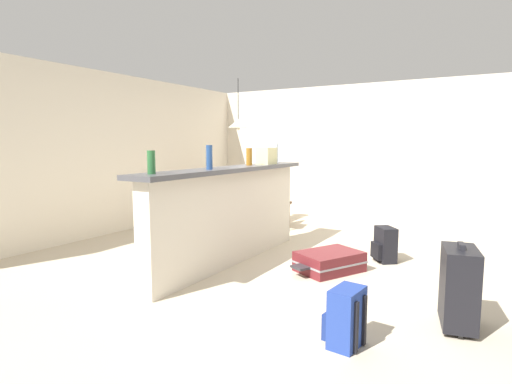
# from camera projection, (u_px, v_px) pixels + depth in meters

# --- Properties ---
(ground_plane) EXTENTS (13.00, 13.00, 0.05)m
(ground_plane) POSITION_uv_depth(u_px,v_px,m) (289.00, 258.00, 5.24)
(ground_plane) COLOR beige
(wall_back) EXTENTS (6.60, 0.10, 2.50)m
(wall_back) POSITION_uv_depth(u_px,v_px,m) (119.00, 154.00, 6.63)
(wall_back) COLOR silver
(wall_back) RESTS_ON ground_plane
(wall_right) EXTENTS (0.10, 6.00, 2.50)m
(wall_right) POSITION_uv_depth(u_px,v_px,m) (346.00, 152.00, 7.85)
(wall_right) COLOR silver
(wall_right) RESTS_ON ground_plane
(partition_half_wall) EXTENTS (2.80, 0.20, 1.09)m
(partition_half_wall) POSITION_uv_depth(u_px,v_px,m) (230.00, 218.00, 4.89)
(partition_half_wall) COLOR silver
(partition_half_wall) RESTS_ON ground_plane
(bar_countertop) EXTENTS (2.96, 0.40, 0.05)m
(bar_countertop) POSITION_uv_depth(u_px,v_px,m) (230.00, 169.00, 4.82)
(bar_countertop) COLOR #4C4C51
(bar_countertop) RESTS_ON partition_half_wall
(bottle_green) EXTENTS (0.07, 0.07, 0.21)m
(bottle_green) POSITION_uv_depth(u_px,v_px,m) (151.00, 162.00, 3.75)
(bottle_green) COLOR #2D6B38
(bottle_green) RESTS_ON bar_countertop
(bottle_blue) EXTENTS (0.07, 0.07, 0.26)m
(bottle_blue) POSITION_uv_depth(u_px,v_px,m) (209.00, 157.00, 4.38)
(bottle_blue) COLOR #284C89
(bottle_blue) RESTS_ON bar_countertop
(bottle_amber) EXTENTS (0.07, 0.07, 0.22)m
(bottle_amber) POSITION_uv_depth(u_px,v_px,m) (249.00, 157.00, 5.19)
(bottle_amber) COLOR #9E661E
(bottle_amber) RESTS_ON bar_countertop
(bottle_clear) EXTENTS (0.07, 0.07, 0.28)m
(bottle_clear) POSITION_uv_depth(u_px,v_px,m) (276.00, 153.00, 5.86)
(bottle_clear) COLOR silver
(bottle_clear) RESTS_ON bar_countertop
(grocery_bag) EXTENTS (0.26, 0.18, 0.22)m
(grocery_bag) POSITION_uv_depth(u_px,v_px,m) (267.00, 156.00, 5.46)
(grocery_bag) COLOR beige
(grocery_bag) RESTS_ON bar_countertop
(dining_table) EXTENTS (1.10, 0.80, 0.74)m
(dining_table) POSITION_uv_depth(u_px,v_px,m) (244.00, 188.00, 7.21)
(dining_table) COLOR brown
(dining_table) RESTS_ON ground_plane
(dining_chair_near_partition) EXTENTS (0.45, 0.45, 0.93)m
(dining_chair_near_partition) POSITION_uv_depth(u_px,v_px,m) (272.00, 198.00, 6.86)
(dining_chair_near_partition) COLOR #4C331E
(dining_chair_near_partition) RESTS_ON ground_plane
(dining_chair_far_side) EXTENTS (0.48, 0.48, 0.93)m
(dining_chair_far_side) POSITION_uv_depth(u_px,v_px,m) (220.00, 193.00, 7.49)
(dining_chair_far_side) COLOR #4C331E
(dining_chair_far_side) RESTS_ON ground_plane
(pendant_lamp) EXTENTS (0.34, 0.34, 0.86)m
(pendant_lamp) POSITION_uv_depth(u_px,v_px,m) (238.00, 123.00, 7.02)
(pendant_lamp) COLOR black
(suitcase_flat_maroon) EXTENTS (0.89, 0.76, 0.22)m
(suitcase_flat_maroon) POSITION_uv_depth(u_px,v_px,m) (329.00, 261.00, 4.61)
(suitcase_flat_maroon) COLOR maroon
(suitcase_flat_maroon) RESTS_ON ground_plane
(backpack_blue) EXTENTS (0.30, 0.27, 0.42)m
(backpack_blue) POSITION_uv_depth(u_px,v_px,m) (346.00, 318.00, 2.91)
(backpack_blue) COLOR #233D93
(backpack_blue) RESTS_ON ground_plane
(backpack_black) EXTENTS (0.34, 0.34, 0.42)m
(backpack_black) POSITION_uv_depth(u_px,v_px,m) (385.00, 245.00, 4.98)
(backpack_black) COLOR black
(backpack_black) RESTS_ON ground_plane
(suitcase_upright_black) EXTENTS (0.48, 0.32, 0.67)m
(suitcase_upright_black) POSITION_uv_depth(u_px,v_px,m) (459.00, 287.00, 3.17)
(suitcase_upright_black) COLOR black
(suitcase_upright_black) RESTS_ON ground_plane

